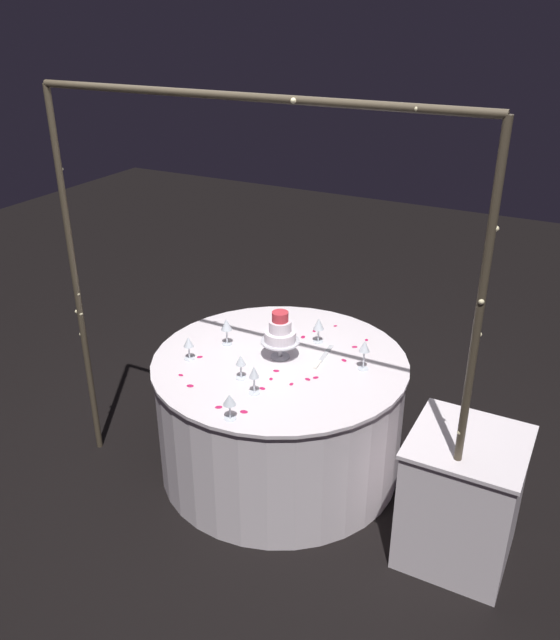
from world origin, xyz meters
The scene contains 32 objects.
ground_plane centered at (0.00, 0.00, 0.00)m, with size 12.00×12.00×0.00m, color black.
decorative_arch centered at (0.00, 0.38, 1.46)m, with size 2.26×0.06×2.20m.
main_table centered at (0.00, 0.00, 0.36)m, with size 1.45×1.45×0.73m.
side_table centered at (-1.12, 0.21, 0.35)m, with size 0.54×0.54×0.70m.
tiered_cake centered at (0.01, -0.03, 0.89)m, with size 0.22×0.22×0.28m.
wine_glass_0 centered at (0.09, 0.28, 0.83)m, with size 0.06×0.06×0.14m.
wine_glass_1 centered at (-0.45, -0.12, 0.86)m, with size 0.06×0.06×0.17m.
wine_glass_2 centered at (-0.10, -0.30, 0.84)m, with size 0.06×0.06×0.16m.
wine_glass_3 centered at (-0.05, 0.37, 0.84)m, with size 0.06×0.06×0.16m.
wine_glass_4 centered at (0.36, -0.02, 0.85)m, with size 0.06×0.06×0.17m.
wine_glass_5 centered at (0.46, 0.23, 0.83)m, with size 0.06×0.06×0.14m.
wine_glass_6 centered at (-0.06, 0.63, 0.83)m, with size 0.06×0.06×0.14m.
cake_knife centered at (-0.21, -0.12, 0.73)m, with size 0.05×0.30×0.01m.
rose_petal_0 centered at (-0.04, 0.12, 0.73)m, with size 0.03×0.02×0.00m, color #C61951.
rose_petal_1 centered at (0.18, -0.34, 0.73)m, with size 0.04×0.03×0.00m, color #C61951.
rose_petal_2 centered at (-0.11, -0.54, 0.73)m, with size 0.03×0.02×0.00m, color #C61951.
rose_petal_3 centered at (-0.32, -0.34, 0.73)m, with size 0.03×0.02×0.00m, color #C61951.
rose_petal_4 centered at (-0.35, -0.45, 0.73)m, with size 0.03×0.02×0.00m, color #C61951.
rose_petal_5 centered at (-0.32, -0.16, 0.73)m, with size 0.03×0.02×0.00m, color #C61951.
rose_petal_6 centered at (0.42, 0.19, 0.73)m, with size 0.03×0.02×0.00m, color #C61951.
rose_petal_7 centered at (0.40, 0.40, 0.73)m, with size 0.03×0.02×0.00m, color #C61951.
rose_petal_8 centered at (-0.06, 0.21, 0.73)m, with size 0.03×0.02×0.00m, color #C61951.
rose_petal_9 centered at (-0.02, -0.41, 0.73)m, with size 0.03×0.02×0.00m, color #C61951.
rose_petal_10 centered at (-0.06, 0.32, 0.73)m, with size 0.03×0.02×0.00m, color #C61951.
rose_petal_11 centered at (0.29, 0.47, 0.73)m, with size 0.04×0.03×0.00m, color #C61951.
rose_petal_12 centered at (-0.09, 0.55, 0.73)m, with size 0.04×0.03×0.00m, color #C61951.
rose_petal_13 centered at (-0.18, 0.21, 0.73)m, with size 0.03×0.02×0.00m, color #C61951.
rose_petal_14 centered at (-0.26, 0.09, 0.73)m, with size 0.03×0.02×0.00m, color #C61951.
rose_petal_15 centered at (-0.23, 0.12, 0.73)m, with size 0.03×0.02×0.00m, color #C61951.
rose_petal_16 centered at (0.11, -0.16, 0.73)m, with size 0.03×0.02×0.00m, color #C61951.
rose_petal_17 centered at (0.05, 0.57, 0.73)m, with size 0.04×0.03×0.00m, color #C61951.
rose_petal_18 centered at (0.01, -0.31, 0.73)m, with size 0.04×0.02×0.00m, color #C61951.
Camera 1 is at (-1.48, 2.83, 2.53)m, focal length 36.40 mm.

